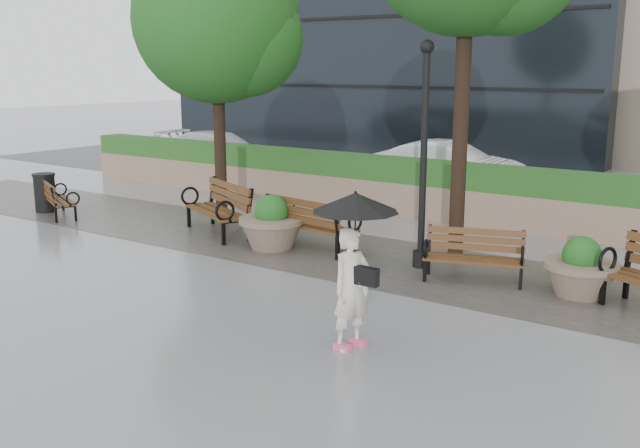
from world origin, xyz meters
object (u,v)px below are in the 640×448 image
Objects in this scene: bench_0 at (59,206)px; car_left at (219,151)px; trash_bin at (45,194)px; lamppost at (423,171)px; planter_right at (580,273)px; planter_left at (272,228)px; bench_3 at (473,267)px; car_right at (448,167)px; bench_2 at (312,234)px; pedestrian at (353,255)px; bench_1 at (218,219)px.

car_left is at bearing -49.73° from bench_0.
lamppost is (9.84, 0.82, 1.28)m from trash_bin.
planter_right is 12.64m from trash_bin.
planter_left is at bearing -150.24° from bench_0.
car_left is at bearing 153.40° from planter_right.
car_left is (-2.18, 7.95, 0.41)m from bench_0.
lamppost reaches higher than bench_3.
car_right reaches higher than bench_3.
car_right is (6.09, 8.53, 0.46)m from bench_0.
bench_2 reaches higher than trash_bin.
bench_0 is at bearing 90.73° from pedestrian.
lamppost is at bearing 4.75° from trash_bin.
car_right is at bearing 35.76° from pedestrian.
pedestrian reaches higher than bench_1.
bench_3 is at bearing -124.53° from car_left.
bench_2 is 1.75× the size of planter_right.
pedestrian is (0.99, -3.83, -0.52)m from lamppost.
bench_3 is at bearing -175.12° from bench_2.
bench_0 is 1.83× the size of trash_bin.
bench_0 is 0.36× the size of car_left.
bench_0 is 4.44m from bench_1.
lamppost is at bearing 146.41° from bench_3.
car_right is at bearing 50.67° from trash_bin.
bench_1 is at bearing -141.57° from car_left.
bench_3 is 0.38× the size of car_left.
car_left is at bearing 148.23° from lamppost.
bench_2 is at bearing -179.73° from planter_right.
bench_0 is 0.38× the size of car_right.
car_right is 12.06m from pedestrian.
bench_0 is 10.49m from car_right.
planter_left is 1.12× the size of planter_right.
trash_bin is (-12.62, -0.76, 0.08)m from planter_right.
car_left is (-14.03, 7.03, 0.28)m from planter_right.
bench_0 is at bearing 16.22° from bench_2.
bench_2 is (2.39, 0.09, -0.02)m from bench_1.
planter_left reaches higher than bench_3.
car_right reaches higher than planter_left.
bench_3 is at bearing -171.39° from planter_right.
bench_1 is 1.73m from planter_left.
bench_0 is 6.81m from bench_2.
car_right is (-0.67, 7.63, 0.41)m from bench_2.
trash_bin is at bearing 90.99° from pedestrian.
car_right is (8.27, 0.58, 0.05)m from car_left.
car_right reaches higher than car_left.
bench_1 is 9.69m from car_left.
bench_1 is 7.92m from car_right.
bench_3 is at bearing 2.20° from planter_left.
planter_left reaches higher than bench_2.
planter_left is 0.30× the size of car_right.
lamppost is 0.87× the size of car_left.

